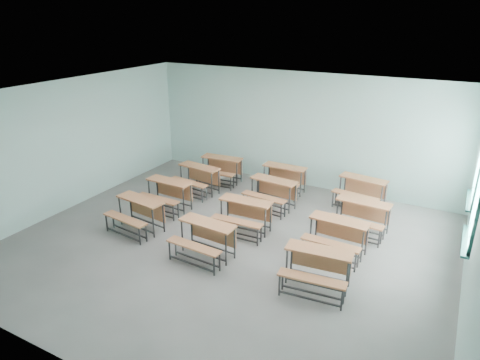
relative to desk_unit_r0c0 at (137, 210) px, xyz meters
The scene contains 13 objects.
room 2.52m from the desk_unit_r0c0, 11.48° to the left, with size 9.04×8.04×3.24m.
desk_unit_r0c0 is the anchor object (origin of this frame).
desk_unit_r0c1 1.98m from the desk_unit_r0c0, ahead, with size 1.23×0.86×0.74m.
desk_unit_r0c2 4.31m from the desk_unit_r0c0, ahead, with size 1.26×0.91×0.74m.
desk_unit_r1c0 1.22m from the desk_unit_r0c0, 94.55° to the left, with size 1.21×0.83×0.74m.
desk_unit_r1c1 2.41m from the desk_unit_r0c0, 26.48° to the left, with size 1.22×0.85×0.74m.
desk_unit_r1c2 4.42m from the desk_unit_r0c0, 14.68° to the left, with size 1.22×0.84×0.74m.
desk_unit_r2c0 2.47m from the desk_unit_r0c0, 90.67° to the left, with size 1.27×0.92×0.74m.
desk_unit_r2c1 3.34m from the desk_unit_r0c0, 49.31° to the left, with size 1.26×0.91×0.74m.
desk_unit_r2c2 5.04m from the desk_unit_r0c0, 26.88° to the left, with size 1.23×0.87×0.74m.
desk_unit_r3c0 3.43m from the desk_unit_r0c0, 87.63° to the left, with size 1.24×0.88×0.74m.
desk_unit_r3c1 4.12m from the desk_unit_r0c0, 60.35° to the left, with size 1.19×0.80×0.74m.
desk_unit_r3c2 5.56m from the desk_unit_r0c0, 41.79° to the left, with size 1.28×0.95×0.74m.
Camera 1 is at (4.04, -7.00, 4.68)m, focal length 32.00 mm.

